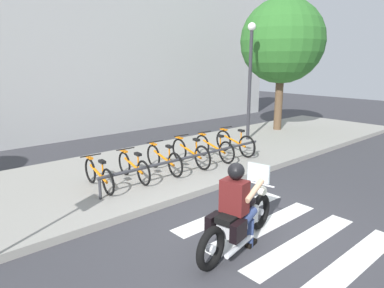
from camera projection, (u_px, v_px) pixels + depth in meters
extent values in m
plane|color=#38383D|center=(245.00, 236.00, 5.90)|extent=(48.00, 48.00, 0.00)
cube|color=gray|center=(124.00, 175.00, 8.83)|extent=(24.00, 4.40, 0.15)
cube|color=white|center=(351.00, 264.00, 5.07)|extent=(2.80, 0.40, 0.01)
cube|color=white|center=(303.00, 243.00, 5.65)|extent=(2.80, 0.40, 0.01)
cube|color=white|center=(264.00, 226.00, 6.24)|extent=(2.80, 0.40, 0.01)
cube|color=white|center=(231.00, 212.00, 6.82)|extent=(2.80, 0.40, 0.01)
torus|color=black|center=(260.00, 212.00, 6.08)|extent=(0.66, 0.25, 0.65)
cylinder|color=silver|center=(260.00, 212.00, 6.08)|extent=(0.13, 0.12, 0.12)
torus|color=black|center=(211.00, 249.00, 4.88)|extent=(0.66, 0.25, 0.65)
cylinder|color=silver|center=(211.00, 249.00, 4.88)|extent=(0.13, 0.12, 0.12)
cube|color=silver|center=(238.00, 220.00, 5.45)|extent=(0.89, 0.45, 0.28)
ellipsoid|color=black|center=(245.00, 203.00, 5.56)|extent=(0.57, 0.38, 0.22)
cube|color=black|center=(232.00, 216.00, 5.25)|extent=(0.61, 0.39, 0.10)
cube|color=black|center=(213.00, 223.00, 5.27)|extent=(0.34, 0.18, 0.28)
cube|color=black|center=(238.00, 231.00, 5.01)|extent=(0.34, 0.18, 0.28)
cylinder|color=silver|center=(257.00, 183.00, 5.83)|extent=(0.15, 0.61, 0.03)
sphere|color=white|center=(262.00, 191.00, 6.03)|extent=(0.18, 0.18, 0.18)
cube|color=silver|center=(259.00, 173.00, 5.81)|extent=(0.12, 0.40, 0.32)
cylinder|color=silver|center=(240.00, 246.00, 5.21)|extent=(0.77, 0.23, 0.08)
cube|color=#591919|center=(234.00, 196.00, 5.23)|extent=(0.34, 0.44, 0.52)
sphere|color=black|center=(236.00, 171.00, 5.16)|extent=(0.26, 0.26, 0.26)
cylinder|color=tan|center=(230.00, 184.00, 5.52)|extent=(0.53, 0.19, 0.26)
cylinder|color=tan|center=(254.00, 190.00, 5.26)|extent=(0.53, 0.19, 0.26)
cylinder|color=navy|center=(230.00, 212.00, 5.52)|extent=(0.46, 0.23, 0.24)
cylinder|color=navy|center=(233.00, 227.00, 5.69)|extent=(0.11, 0.11, 0.48)
cube|color=black|center=(234.00, 237.00, 5.77)|extent=(0.26, 0.15, 0.08)
cylinder|color=navy|center=(247.00, 217.00, 5.33)|extent=(0.46, 0.23, 0.24)
cylinder|color=navy|center=(250.00, 233.00, 5.50)|extent=(0.11, 0.11, 0.48)
cube|color=black|center=(251.00, 243.00, 5.58)|extent=(0.26, 0.15, 0.08)
torus|color=black|center=(90.00, 171.00, 7.96)|extent=(0.08, 0.59, 0.59)
torus|color=black|center=(108.00, 182.00, 7.21)|extent=(0.08, 0.59, 0.59)
cylinder|color=orange|center=(99.00, 174.00, 7.57)|extent=(0.11, 0.87, 0.24)
cylinder|color=orange|center=(103.00, 170.00, 7.34)|extent=(0.04, 0.04, 0.36)
cube|color=black|center=(102.00, 162.00, 7.30)|extent=(0.11, 0.21, 0.06)
cylinder|color=black|center=(91.00, 155.00, 7.79)|extent=(0.48, 0.06, 0.03)
cube|color=orange|center=(89.00, 157.00, 7.88)|extent=(0.10, 0.28, 0.04)
torus|color=black|center=(124.00, 163.00, 8.52)|extent=(0.08, 0.59, 0.59)
torus|color=black|center=(144.00, 173.00, 7.79)|extent=(0.08, 0.59, 0.59)
cylinder|color=orange|center=(134.00, 166.00, 8.14)|extent=(0.11, 0.85, 0.24)
cylinder|color=orange|center=(138.00, 162.00, 7.92)|extent=(0.04, 0.04, 0.36)
cube|color=black|center=(138.00, 154.00, 7.88)|extent=(0.11, 0.21, 0.06)
cylinder|color=black|center=(125.00, 149.00, 8.36)|extent=(0.48, 0.06, 0.03)
cube|color=orange|center=(124.00, 151.00, 8.45)|extent=(0.10, 0.28, 0.04)
torus|color=black|center=(153.00, 156.00, 9.12)|extent=(0.09, 0.63, 0.62)
torus|color=black|center=(175.00, 165.00, 8.34)|extent=(0.09, 0.63, 0.62)
cylinder|color=orange|center=(164.00, 158.00, 8.71)|extent=(0.11, 0.91, 0.25)
cylinder|color=orange|center=(169.00, 154.00, 8.48)|extent=(0.04, 0.04, 0.38)
cube|color=black|center=(169.00, 146.00, 8.43)|extent=(0.11, 0.21, 0.06)
cylinder|color=black|center=(155.00, 142.00, 8.94)|extent=(0.48, 0.06, 0.03)
cube|color=orange|center=(153.00, 144.00, 9.04)|extent=(0.10, 0.28, 0.04)
torus|color=black|center=(179.00, 150.00, 9.69)|extent=(0.09, 0.66, 0.66)
torus|color=black|center=(203.00, 158.00, 8.90)|extent=(0.09, 0.66, 0.66)
cylinder|color=orange|center=(190.00, 151.00, 9.28)|extent=(0.11, 0.93, 0.25)
cylinder|color=orange|center=(196.00, 147.00, 9.04)|extent=(0.04, 0.04, 0.40)
cube|color=black|center=(196.00, 140.00, 9.00)|extent=(0.11, 0.21, 0.06)
cylinder|color=black|center=(181.00, 135.00, 9.51)|extent=(0.48, 0.06, 0.03)
cube|color=orange|center=(179.00, 138.00, 9.61)|extent=(0.10, 0.28, 0.04)
torus|color=black|center=(202.00, 145.00, 10.28)|extent=(0.09, 0.64, 0.63)
torus|color=black|center=(227.00, 152.00, 9.46)|extent=(0.09, 0.64, 0.63)
cylinder|color=orange|center=(214.00, 146.00, 9.86)|extent=(0.12, 0.95, 0.26)
cylinder|color=orange|center=(220.00, 143.00, 9.62)|extent=(0.04, 0.04, 0.39)
cube|color=black|center=(220.00, 136.00, 9.57)|extent=(0.11, 0.21, 0.06)
cylinder|color=black|center=(205.00, 132.00, 10.10)|extent=(0.48, 0.06, 0.03)
cube|color=orange|center=(202.00, 134.00, 10.20)|extent=(0.10, 0.28, 0.04)
torus|color=black|center=(223.00, 140.00, 10.83)|extent=(0.09, 0.66, 0.66)
torus|color=black|center=(247.00, 147.00, 10.06)|extent=(0.09, 0.66, 0.66)
cylinder|color=orange|center=(235.00, 141.00, 10.43)|extent=(0.11, 0.90, 0.25)
cylinder|color=orange|center=(241.00, 137.00, 10.19)|extent=(0.04, 0.04, 0.41)
cube|color=black|center=(241.00, 131.00, 10.15)|extent=(0.11, 0.21, 0.06)
cylinder|color=black|center=(226.00, 127.00, 10.65)|extent=(0.48, 0.06, 0.03)
cube|color=orange|center=(224.00, 129.00, 10.75)|extent=(0.10, 0.28, 0.04)
cylinder|color=#333338|center=(191.00, 157.00, 8.58)|extent=(5.09, 0.07, 0.07)
cylinder|color=#333338|center=(100.00, 189.00, 7.04)|extent=(0.06, 0.06, 0.45)
cylinder|color=#333338|center=(254.00, 149.00, 10.23)|extent=(0.06, 0.06, 0.45)
cylinder|color=#2D2D33|center=(249.00, 89.00, 12.11)|extent=(0.12, 0.12, 3.96)
sphere|color=white|center=(252.00, 27.00, 11.62)|extent=(0.28, 0.28, 0.28)
cylinder|color=brown|center=(279.00, 103.00, 14.10)|extent=(0.32, 0.32, 2.55)
sphere|color=#2D6B28|center=(282.00, 41.00, 13.53)|extent=(3.31, 3.31, 3.31)
cube|color=#AFAFAF|center=(39.00, 55.00, 12.28)|extent=(24.00, 1.20, 6.29)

